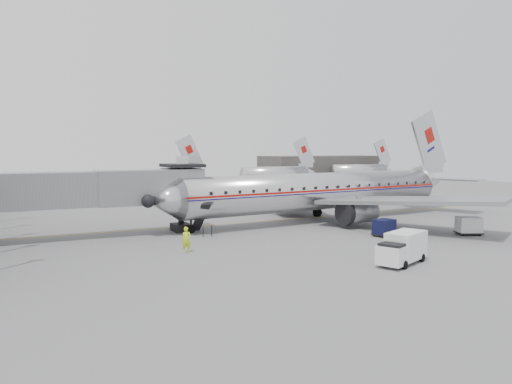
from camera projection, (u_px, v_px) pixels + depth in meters
ground at (285, 229)px, 48.13m from camera, size 160.00×160.00×0.00m
hangar at (323, 168)px, 121.37m from camera, size 30.00×12.00×6.00m
apron_line at (282, 219)px, 54.81m from camera, size 60.00×0.15×0.01m
jet_bridge at (100, 190)px, 43.62m from camera, size 21.00×6.20×7.10m
distant_aircraft_near at (153, 178)px, 84.53m from camera, size 16.39×3.20×10.26m
distant_aircraft_mid at (276, 174)px, 99.66m from camera, size 16.39×3.20×10.26m
distant_aircraft_far at (359, 171)px, 113.91m from camera, size 16.39×3.20×10.26m
airliner at (324, 191)px, 53.95m from camera, size 40.18×37.08×12.71m
service_van at (402, 248)px, 33.70m from camera, size 4.83×3.35×2.12m
baggage_cart_navy at (384, 227)px, 44.34m from camera, size 2.22×1.89×1.50m
baggage_cart_white at (469, 225)px, 45.08m from camera, size 2.54×2.30×1.63m
ramp_worker at (187, 240)px, 37.36m from camera, size 0.73×0.50×1.95m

